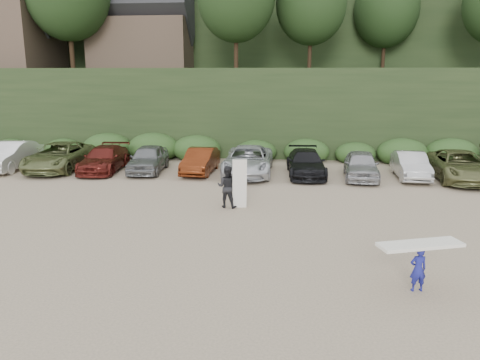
# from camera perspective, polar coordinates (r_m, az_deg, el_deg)

# --- Properties ---
(ground) EXTENTS (120.00, 120.00, 0.00)m
(ground) POSITION_cam_1_polar(r_m,az_deg,el_deg) (17.01, 4.94, -6.67)
(ground) COLOR tan
(ground) RESTS_ON ground
(hillside_backdrop) EXTENTS (90.00, 41.50, 28.00)m
(hillside_backdrop) POSITION_cam_1_polar(r_m,az_deg,el_deg) (52.25, 5.57, 18.98)
(hillside_backdrop) COLOR black
(hillside_backdrop) RESTS_ON ground
(parked_cars) EXTENTS (36.99, 6.38, 1.64)m
(parked_cars) POSITION_cam_1_polar(r_m,az_deg,el_deg) (26.64, 1.30, 2.30)
(parked_cars) COLOR silver
(parked_cars) RESTS_ON ground
(child_surfer) EXTENTS (2.34, 1.30, 1.36)m
(child_surfer) POSITION_cam_1_polar(r_m,az_deg,el_deg) (13.35, 20.99, -8.92)
(child_surfer) COLOR navy
(child_surfer) RESTS_ON ground
(adult_surfer) EXTENTS (1.37, 0.84, 2.15)m
(adult_surfer) POSITION_cam_1_polar(r_m,az_deg,el_deg) (20.09, -1.44, -0.79)
(adult_surfer) COLOR black
(adult_surfer) RESTS_ON ground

